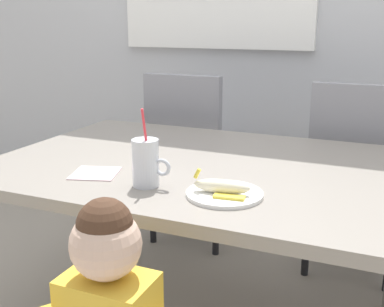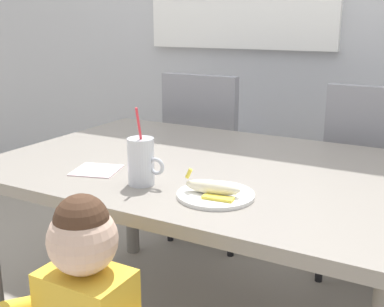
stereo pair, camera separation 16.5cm
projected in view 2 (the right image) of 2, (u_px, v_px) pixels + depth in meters
dining_table at (208, 184)px, 1.77m from camera, size 1.54×1.05×0.72m
dining_chair_left at (209, 150)px, 2.63m from camera, size 0.44×0.45×0.96m
dining_chair_right at (374, 175)px, 2.20m from camera, size 0.44×0.45×0.96m
milk_cup at (141, 164)px, 1.51m from camera, size 0.13×0.08×0.25m
snack_plate at (216, 195)px, 1.41m from camera, size 0.23×0.23×0.01m
peeled_banana at (213, 188)px, 1.40m from camera, size 0.17×0.11×0.07m
paper_napkin at (97, 170)px, 1.66m from camera, size 0.19×0.19×0.00m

